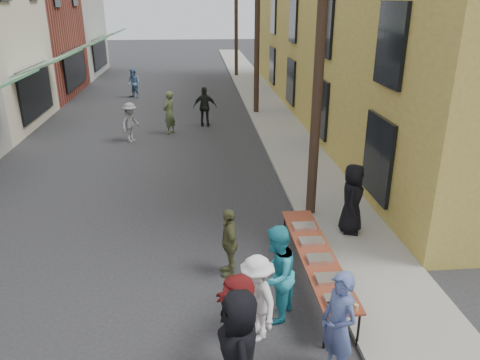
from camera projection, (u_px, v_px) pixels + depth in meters
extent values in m
plane|color=#28282B|center=(140.00, 286.00, 9.68)|extent=(120.00, 120.00, 0.00)
cube|color=gray|center=(270.00, 112.00, 23.99)|extent=(2.20, 60.00, 0.10)
cube|color=gray|center=(39.00, 12.00, 34.05)|extent=(8.00, 8.00, 9.00)
cube|color=#A4903A|center=(405.00, 10.00, 21.77)|extent=(10.00, 28.00, 10.00)
cylinder|color=#2D2116|center=(320.00, 45.00, 11.18)|extent=(0.26, 0.26, 9.00)
cylinder|color=#2D2116|center=(257.00, 21.00, 22.30)|extent=(0.26, 0.26, 9.00)
cylinder|color=#2D2116|center=(236.00, 13.00, 33.42)|extent=(0.26, 0.26, 9.00)
cube|color=maroon|center=(316.00, 254.00, 9.47)|extent=(0.70, 4.00, 0.04)
cylinder|color=black|center=(325.00, 331.00, 7.84)|extent=(0.04, 0.04, 0.71)
cylinder|color=black|center=(358.00, 329.00, 7.89)|extent=(0.04, 0.04, 0.71)
cylinder|color=black|center=(285.00, 228.00, 11.33)|extent=(0.04, 0.04, 0.71)
cylinder|color=black|center=(308.00, 227.00, 11.38)|extent=(0.04, 0.04, 0.71)
cube|color=maroon|center=(340.00, 300.00, 7.92)|extent=(0.50, 0.33, 0.08)
cube|color=#B2B2B7|center=(329.00, 279.00, 8.52)|extent=(0.50, 0.33, 0.08)
cube|color=tan|center=(320.00, 259.00, 9.17)|extent=(0.50, 0.33, 0.08)
cube|color=#B2B2B7|center=(312.00, 241.00, 9.82)|extent=(0.50, 0.33, 0.08)
cube|color=tan|center=(304.00, 226.00, 10.47)|extent=(0.50, 0.33, 0.08)
cylinder|color=#A57F26|center=(332.00, 312.00, 7.63)|extent=(0.07, 0.07, 0.08)
cylinder|color=#A57F26|center=(330.00, 308.00, 7.72)|extent=(0.07, 0.07, 0.08)
cylinder|color=#A57F26|center=(329.00, 305.00, 7.81)|extent=(0.07, 0.07, 0.08)
cylinder|color=tan|center=(356.00, 308.00, 7.70)|extent=(0.08, 0.08, 0.12)
imported|color=black|center=(239.00, 354.00, 6.46)|extent=(0.71, 1.01, 1.97)
imported|color=#4D5E96|center=(338.00, 326.00, 7.10)|extent=(0.67, 0.79, 1.84)
imported|color=teal|center=(276.00, 274.00, 8.39)|extent=(1.06, 1.14, 1.87)
imported|color=white|center=(257.00, 298.00, 7.95)|extent=(0.93, 1.18, 1.60)
imported|color=brown|center=(229.00, 242.00, 9.86)|extent=(0.46, 0.92, 1.52)
imported|color=maroon|center=(238.00, 329.00, 7.03)|extent=(0.60, 1.74, 1.86)
imported|color=black|center=(352.00, 199.00, 11.41)|extent=(0.85, 1.02, 1.78)
imported|color=gray|center=(130.00, 122.00, 19.05)|extent=(1.03, 1.20, 1.61)
imported|color=black|center=(205.00, 107.00, 21.30)|extent=(1.09, 0.53, 1.80)
imported|color=#4F6038|center=(169.00, 113.00, 20.09)|extent=(0.73, 0.81, 1.86)
imported|color=#557AA5|center=(134.00, 83.00, 27.33)|extent=(1.05, 1.02, 1.70)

